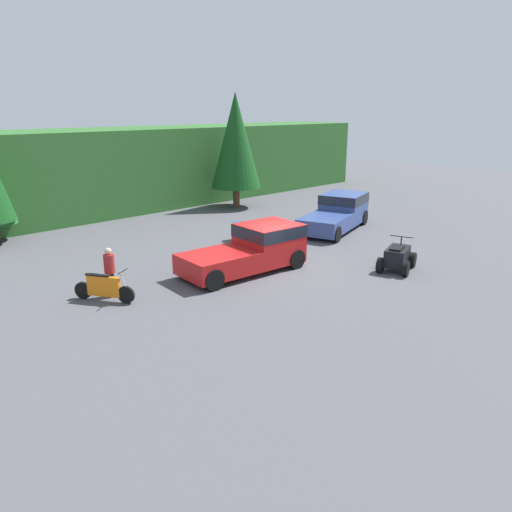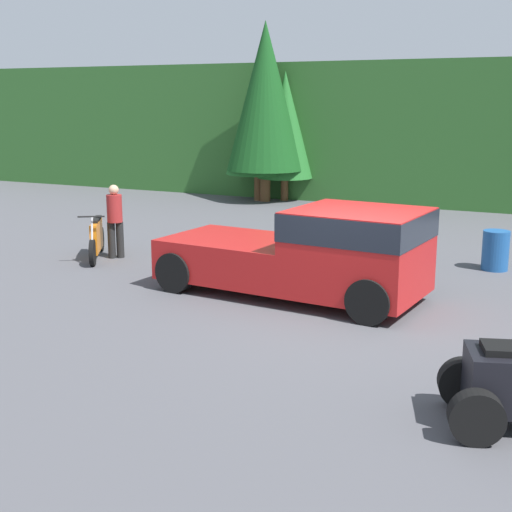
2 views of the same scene
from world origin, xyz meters
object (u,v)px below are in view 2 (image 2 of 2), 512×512
pickup_truck_red (316,251)px  steel_barrel (496,250)px  dirt_bike (97,239)px  rider_person (115,219)px

pickup_truck_red → steel_barrel: (2.73, 3.93, -0.49)m
dirt_bike → steel_barrel: dirt_bike is taller
pickup_truck_red → dirt_bike: pickup_truck_red is taller
pickup_truck_red → rider_person: (-5.58, 1.28, 0.02)m
pickup_truck_red → steel_barrel: 4.81m
steel_barrel → pickup_truck_red: bearing=-124.8°
dirt_bike → steel_barrel: 9.16m
rider_person → dirt_bike: bearing=-98.4°
pickup_truck_red → rider_person: pickup_truck_red is taller
dirt_bike → rider_person: rider_person is taller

